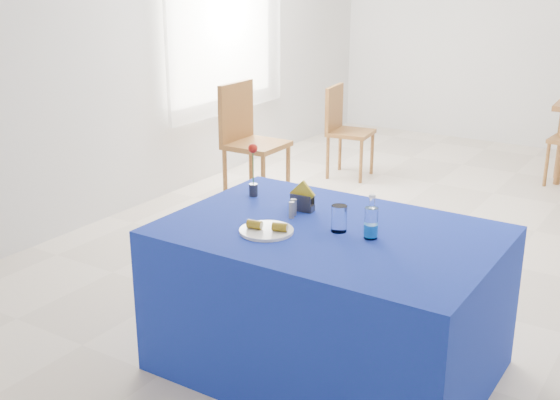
% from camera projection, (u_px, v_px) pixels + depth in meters
% --- Properties ---
extents(floor, '(7.00, 7.00, 0.00)m').
position_uv_depth(floor, '(431.00, 249.00, 5.14)').
color(floor, beige).
rests_on(floor, ground).
extents(room_shell, '(7.00, 7.00, 7.00)m').
position_uv_depth(room_shell, '(450.00, 1.00, 4.58)').
color(room_shell, silver).
rests_on(room_shell, ground).
extents(window_pane, '(0.04, 1.50, 1.60)m').
position_uv_depth(window_pane, '(222.00, 12.00, 6.54)').
color(window_pane, white).
rests_on(window_pane, room_shell).
extents(curtain, '(0.04, 1.75, 1.85)m').
position_uv_depth(curtain, '(228.00, 13.00, 6.50)').
color(curtain, white).
rests_on(curtain, room_shell).
extents(plate, '(0.26, 0.26, 0.01)m').
position_uv_depth(plate, '(266.00, 231.00, 3.36)').
color(plate, white).
rests_on(plate, blue_table).
extents(drinking_glass, '(0.08, 0.08, 0.13)m').
position_uv_depth(drinking_glass, '(339.00, 219.00, 3.35)').
color(drinking_glass, white).
rests_on(drinking_glass, blue_table).
extents(salt_shaker, '(0.03, 0.03, 0.08)m').
position_uv_depth(salt_shaker, '(292.00, 210.00, 3.54)').
color(salt_shaker, gray).
rests_on(salt_shaker, blue_table).
extents(pepper_shaker, '(0.03, 0.03, 0.08)m').
position_uv_depth(pepper_shaker, '(293.00, 207.00, 3.58)').
color(pepper_shaker, slate).
rests_on(pepper_shaker, blue_table).
extents(blue_table, '(1.60, 1.10, 0.76)m').
position_uv_depth(blue_table, '(328.00, 299.00, 3.52)').
color(blue_table, navy).
rests_on(blue_table, floor).
extents(water_bottle, '(0.07, 0.07, 0.21)m').
position_uv_depth(water_bottle, '(371.00, 224.00, 3.27)').
color(water_bottle, white).
rests_on(water_bottle, blue_table).
extents(napkin_holder, '(0.15, 0.06, 0.16)m').
position_uv_depth(napkin_holder, '(302.00, 201.00, 3.64)').
color(napkin_holder, '#3A3A3F').
rests_on(napkin_holder, blue_table).
extents(rose_vase, '(0.05, 0.05, 0.30)m').
position_uv_depth(rose_vase, '(253.00, 170.00, 3.84)').
color(rose_vase, '#25262A').
rests_on(rose_vase, blue_table).
extents(chair_win_a, '(0.46, 0.46, 1.03)m').
position_uv_depth(chair_win_a, '(247.00, 134.00, 6.01)').
color(chair_win_a, '#9B672D').
rests_on(chair_win_a, floor).
extents(chair_win_b, '(0.44, 0.44, 0.88)m').
position_uv_depth(chair_win_b, '(343.00, 125.00, 6.76)').
color(chair_win_b, '#9B672D').
rests_on(chair_win_b, floor).
extents(banana_pieces, '(0.20, 0.09, 0.04)m').
position_uv_depth(banana_pieces, '(267.00, 226.00, 3.34)').
color(banana_pieces, gold).
rests_on(banana_pieces, plate).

